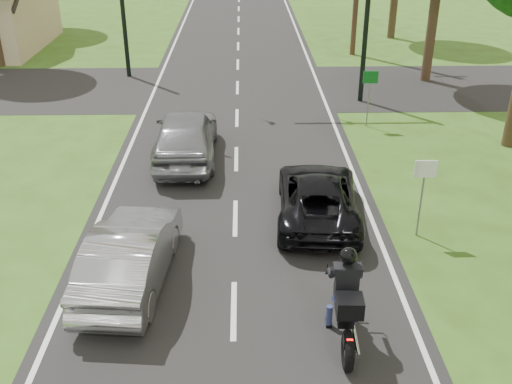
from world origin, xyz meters
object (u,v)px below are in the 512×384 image
motorcycle_rider (345,306)px  sign_white (424,180)px  silver_suv (186,135)px  silver_sedan (130,254)px  sign_green (370,85)px  dark_suv (318,196)px  traffic_signal (321,0)px

motorcycle_rider → sign_white: bearing=60.2°
motorcycle_rider → silver_suv: size_ratio=0.50×
silver_sedan → sign_green: 12.26m
sign_white → dark_suv: bearing=157.6°
dark_suv → silver_sedan: bearing=37.0°
dark_suv → traffic_signal: size_ratio=0.71×
silver_sedan → sign_green: (7.20, 9.89, 0.86)m
silver_suv → motorcycle_rider: bearing=112.5°
motorcycle_rider → sign_green: bearing=80.0°
motorcycle_rider → silver_suv: 9.80m
sign_white → sign_green: (0.20, 8.00, 0.00)m
motorcycle_rider → sign_white: 4.75m
silver_suv → traffic_signal: 8.41m
silver_sedan → silver_suv: (0.66, 6.97, 0.11)m
dark_suv → silver_suv: silver_suv is taller
dark_suv → sign_green: sign_green is taller
traffic_signal → sign_white: bearing=-83.0°
motorcycle_rider → silver_sedan: size_ratio=0.55×
motorcycle_rider → traffic_signal: bearing=88.4°
silver_suv → sign_white: (6.34, -5.08, 0.75)m
silver_suv → sign_green: bearing=-156.4°
dark_suv → silver_suv: size_ratio=0.93×
silver_sedan → sign_white: 7.30m
traffic_signal → silver_sedan: bearing=-113.6°
silver_suv → sign_green: 7.20m
dark_suv → silver_sedan: size_ratio=1.03×
silver_sedan → sign_white: bearing=-159.9°
silver_suv → silver_sedan: bearing=84.1°
dark_suv → sign_white: 2.84m
motorcycle_rider → dark_suv: motorcycle_rider is taller
silver_sedan → sign_white: (7.00, 1.89, 0.86)m
sign_green → dark_suv: bearing=-111.0°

